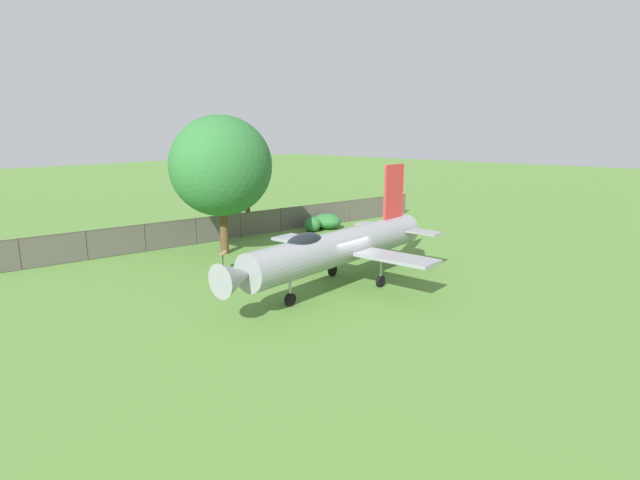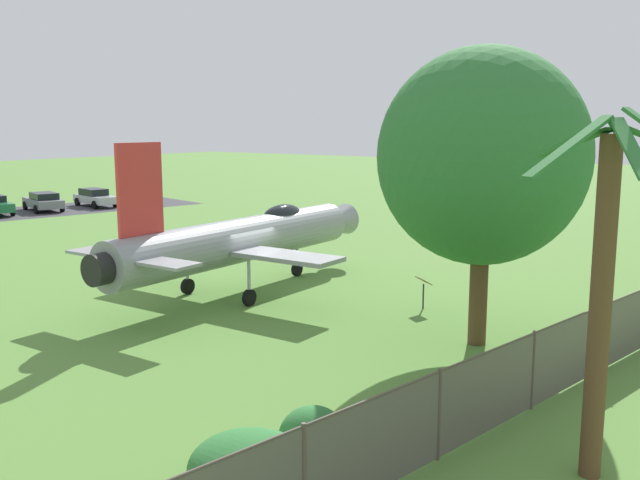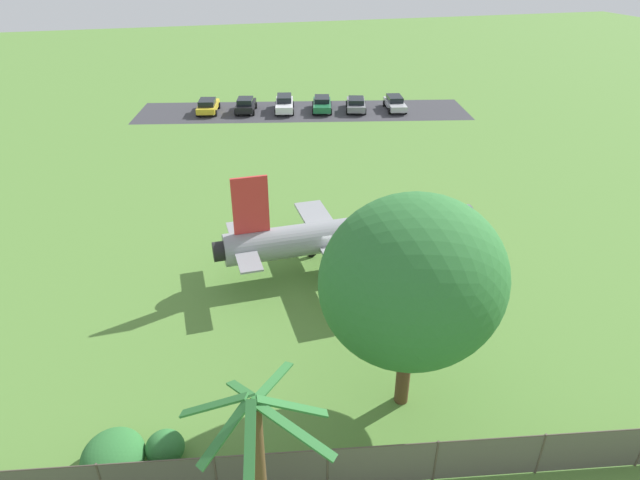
{
  "view_description": "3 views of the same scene",
  "coord_description": "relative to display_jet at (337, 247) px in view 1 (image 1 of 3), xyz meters",
  "views": [
    {
      "loc": [
        19.04,
        15.24,
        7.76
      ],
      "look_at": [
        0.85,
        -0.67,
        2.46
      ],
      "focal_mm": 28.34,
      "sensor_mm": 36.0,
      "label": 1
    },
    {
      "loc": [
        -19.48,
        -17.86,
        6.46
      ],
      "look_at": [
        -0.22,
        -3.99,
        2.5
      ],
      "focal_mm": 39.15,
      "sensor_mm": 36.0,
      "label": 2
    },
    {
      "loc": [
        -7.55,
        -23.94,
        15.72
      ],
      "look_at": [
        -1.43,
        -0.96,
        2.43
      ],
      "focal_mm": 30.16,
      "sensor_mm": 36.0,
      "label": 3
    }
  ],
  "objects": [
    {
      "name": "ground_plane",
      "position": [
        -0.37,
        -0.01,
        -2.1
      ],
      "size": [
        200.0,
        200.0,
        0.0
      ],
      "primitive_type": "plane",
      "color": "#568438"
    },
    {
      "name": "display_jet",
      "position": [
        0.0,
        0.0,
        0.0
      ],
      "size": [
        14.4,
        9.55,
        5.88
      ],
      "rotation": [
        0.0,
        0.0,
        0.02
      ],
      "color": "gray",
      "rests_on": "ground_plane"
    },
    {
      "name": "shade_tree",
      "position": [
        -0.92,
        -9.99,
        3.43
      ],
      "size": [
        6.54,
        5.9,
        8.65
      ],
      "color": "brown",
      "rests_on": "ground_plane"
    },
    {
      "name": "palm_tree",
      "position": [
        -7.1,
        -14.89,
        1.55
      ],
      "size": [
        3.52,
        3.82,
        6.74
      ],
      "color": "brown",
      "rests_on": "ground_plane"
    },
    {
      "name": "perimeter_fence",
      "position": [
        -3.01,
        -13.27,
        -1.12
      ],
      "size": [
        38.28,
        7.06,
        1.86
      ],
      "rotation": [
        0.0,
        0.0,
        6.1
      ],
      "color": "#4C4238",
      "rests_on": "ground_plane"
    },
    {
      "name": "shrub_near_fence",
      "position": [
        -11.49,
        -10.43,
        -1.5
      ],
      "size": [
        2.11,
        2.36,
        1.21
      ],
      "color": "#2D7033",
      "rests_on": "ground_plane"
    },
    {
      "name": "shrub_by_tree",
      "position": [
        -9.81,
        -10.46,
        -1.52
      ],
      "size": [
        1.32,
        1.3,
        1.16
      ],
      "color": "#2D7033",
      "rests_on": "ground_plane"
    },
    {
      "name": "info_plaque",
      "position": [
        1.68,
        -6.85,
        -1.25
      ],
      "size": [
        0.67,
        0.72,
        1.14
      ],
      "color": "#333333",
      "rests_on": "ground_plane"
    }
  ]
}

